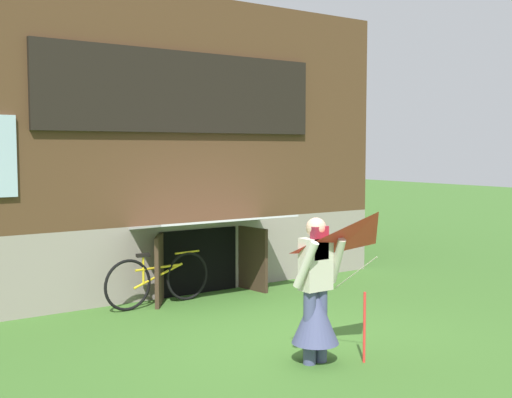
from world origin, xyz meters
TOP-DOWN VIEW (x-y plane):
  - ground_plane at (0.00, 0.00)m, footprint 60.00×60.00m
  - log_house at (-0.00, 5.61)m, footprint 7.93×6.35m
  - person at (-0.40, -0.72)m, footprint 0.61×0.52m
  - kite at (-0.05, -1.31)m, footprint 0.92×1.03m
  - bicycle_yellow at (-0.66, 2.62)m, footprint 1.79×0.20m

SIDE VIEW (x-z plane):
  - ground_plane at x=0.00m, z-range 0.00..0.00m
  - bicycle_yellow at x=-0.66m, z-range -0.01..0.80m
  - person at x=-0.40m, z-range -0.13..1.48m
  - kite at x=-0.05m, z-range 0.50..2.05m
  - log_house at x=0.00m, z-range 0.00..4.78m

